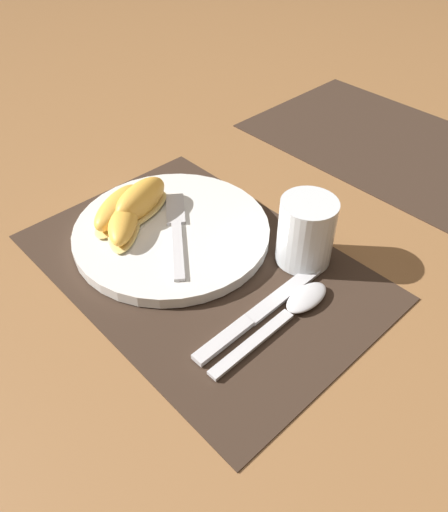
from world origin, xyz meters
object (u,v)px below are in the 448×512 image
at_px(citrus_wedge_0, 139,202).
at_px(citrus_wedge_2, 124,217).
at_px(knife, 258,314).
at_px(spoon, 293,309).
at_px(fork, 176,227).
at_px(citrus_wedge_1, 119,209).
at_px(plate, 172,232).
at_px(juice_glass, 306,235).

relative_size(citrus_wedge_0, citrus_wedge_2, 0.91).
height_order(knife, spoon, spoon).
xyz_separation_m(fork, citrus_wedge_1, (-0.08, -0.04, 0.01)).
height_order(plate, citrus_wedge_2, citrus_wedge_2).
bearing_deg(citrus_wedge_0, spoon, 6.04).
bearing_deg(juice_glass, plate, -147.61).
relative_size(knife, citrus_wedge_0, 1.82).
bearing_deg(spoon, knife, -125.52).
height_order(citrus_wedge_0, citrus_wedge_1, citrus_wedge_0).
height_order(plate, knife, plate).
bearing_deg(spoon, citrus_wedge_2, -166.84).
bearing_deg(plate, knife, -5.62).
bearing_deg(citrus_wedge_1, knife, 4.63).
distance_m(knife, spoon, 0.04).
xyz_separation_m(fork, citrus_wedge_0, (-0.06, -0.02, 0.02)).
bearing_deg(knife, citrus_wedge_0, 178.44).
relative_size(plate, spoon, 1.42).
xyz_separation_m(knife, citrus_wedge_1, (-0.26, -0.02, 0.03)).
bearing_deg(citrus_wedge_2, knife, 6.27).
xyz_separation_m(plate, juice_glass, (0.16, 0.10, 0.03)).
xyz_separation_m(knife, fork, (-0.18, 0.02, 0.02)).
bearing_deg(citrus_wedge_2, citrus_wedge_0, 103.91).
height_order(fork, citrus_wedge_0, citrus_wedge_0).
xyz_separation_m(juice_glass, citrus_wedge_0, (-0.21, -0.11, -0.01)).
height_order(plate, spoon, plate).
xyz_separation_m(spoon, citrus_wedge_0, (-0.27, -0.03, 0.03)).
relative_size(juice_glass, citrus_wedge_0, 0.80).
xyz_separation_m(juice_glass, fork, (-0.15, -0.10, -0.02)).
distance_m(fork, citrus_wedge_1, 0.09).
xyz_separation_m(plate, fork, (0.01, 0.00, 0.01)).
distance_m(plate, fork, 0.01).
bearing_deg(plate, juice_glass, 32.39).
relative_size(plate, citrus_wedge_0, 2.39).
distance_m(knife, citrus_wedge_1, 0.26).
xyz_separation_m(juice_glass, spoon, (0.05, -0.08, -0.04)).
relative_size(fork, citrus_wedge_2, 1.25).
xyz_separation_m(knife, citrus_wedge_0, (-0.24, 0.01, 0.03)).
bearing_deg(knife, plate, 174.38).
bearing_deg(knife, spoon, 54.48).
relative_size(fork, citrus_wedge_0, 1.37).
height_order(plate, fork, fork).
bearing_deg(fork, citrus_wedge_0, -166.15).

